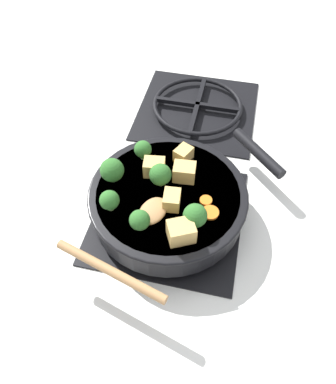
% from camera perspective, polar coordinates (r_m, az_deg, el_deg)
% --- Properties ---
extents(ground_plane, '(2.40, 2.40, 0.00)m').
position_cam_1_polar(ground_plane, '(0.80, 0.00, -3.74)').
color(ground_plane, silver).
extents(front_burner_grate, '(0.31, 0.31, 0.03)m').
position_cam_1_polar(front_burner_grate, '(0.79, 0.00, -3.24)').
color(front_burner_grate, black).
rests_on(front_burner_grate, ground_plane).
extents(rear_burner_grate, '(0.31, 0.31, 0.03)m').
position_cam_1_polar(rear_burner_grate, '(1.04, 4.48, 12.75)').
color(rear_burner_grate, black).
rests_on(rear_burner_grate, ground_plane).
extents(skillet_pan, '(0.39, 0.38, 0.06)m').
position_cam_1_polar(skillet_pan, '(0.76, 0.13, -1.14)').
color(skillet_pan, black).
rests_on(skillet_pan, front_burner_grate).
extents(wooden_spoon, '(0.21, 0.21, 0.02)m').
position_cam_1_polar(wooden_spoon, '(0.66, -5.68, -7.54)').
color(wooden_spoon, '#A87A4C').
rests_on(wooden_spoon, skillet_pan).
extents(tofu_cube_center_large, '(0.05, 0.04, 0.03)m').
position_cam_1_polar(tofu_cube_center_large, '(0.76, -2.11, 3.79)').
color(tofu_cube_center_large, tan).
rests_on(tofu_cube_center_large, skillet_pan).
extents(tofu_cube_near_handle, '(0.03, 0.04, 0.03)m').
position_cam_1_polar(tofu_cube_near_handle, '(0.70, 0.58, -1.21)').
color(tofu_cube_near_handle, tan).
rests_on(tofu_cube_near_handle, skillet_pan).
extents(tofu_cube_east_chunk, '(0.04, 0.05, 0.03)m').
position_cam_1_polar(tofu_cube_east_chunk, '(0.78, 2.36, 5.79)').
color(tofu_cube_east_chunk, tan).
rests_on(tofu_cube_east_chunk, skillet_pan).
extents(tofu_cube_west_chunk, '(0.06, 0.05, 0.04)m').
position_cam_1_polar(tofu_cube_west_chunk, '(0.66, 2.02, -6.04)').
color(tofu_cube_west_chunk, tan).
rests_on(tofu_cube_west_chunk, skillet_pan).
extents(tofu_cube_back_piece, '(0.05, 0.04, 0.03)m').
position_cam_1_polar(tofu_cube_back_piece, '(0.75, 2.50, 3.06)').
color(tofu_cube_back_piece, tan).
rests_on(tofu_cube_back_piece, skillet_pan).
extents(broccoli_floret_near_spoon, '(0.04, 0.04, 0.04)m').
position_cam_1_polar(broccoli_floret_near_spoon, '(0.70, -8.91, -1.26)').
color(broccoli_floret_near_spoon, '#709956').
rests_on(broccoli_floret_near_spoon, skillet_pan).
extents(broccoli_floret_center_top, '(0.04, 0.04, 0.05)m').
position_cam_1_polar(broccoli_floret_center_top, '(0.73, -1.17, 2.64)').
color(broccoli_floret_center_top, '#709956').
rests_on(broccoli_floret_center_top, skillet_pan).
extents(broccoli_floret_east_rim, '(0.04, 0.04, 0.05)m').
position_cam_1_polar(broccoli_floret_east_rim, '(0.67, -4.33, -4.32)').
color(broccoli_floret_east_rim, '#709956').
rests_on(broccoli_floret_east_rim, skillet_pan).
extents(broccoli_floret_west_rim, '(0.04, 0.04, 0.05)m').
position_cam_1_polar(broccoli_floret_west_rim, '(0.67, 4.15, -3.63)').
color(broccoli_floret_west_rim, '#709956').
rests_on(broccoli_floret_west_rim, skillet_pan).
extents(broccoli_floret_north_edge, '(0.04, 0.04, 0.04)m').
position_cam_1_polar(broccoli_floret_north_edge, '(0.78, -3.85, 6.48)').
color(broccoli_floret_north_edge, '#709956').
rests_on(broccoli_floret_north_edge, skillet_pan).
extents(broccoli_floret_south_cluster, '(0.05, 0.05, 0.05)m').
position_cam_1_polar(broccoli_floret_south_cluster, '(0.74, -8.53, 3.30)').
color(broccoli_floret_south_cluster, '#709956').
rests_on(broccoli_floret_south_cluster, skillet_pan).
extents(carrot_slice_orange_thin, '(0.02, 0.02, 0.01)m').
position_cam_1_polar(carrot_slice_orange_thin, '(0.72, 5.80, -1.29)').
color(carrot_slice_orange_thin, orange).
rests_on(carrot_slice_orange_thin, skillet_pan).
extents(carrot_slice_near_center, '(0.03, 0.03, 0.01)m').
position_cam_1_polar(carrot_slice_near_center, '(0.71, 6.46, -3.13)').
color(carrot_slice_near_center, orange).
rests_on(carrot_slice_near_center, skillet_pan).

